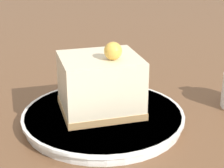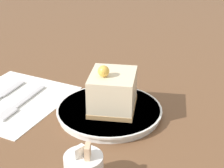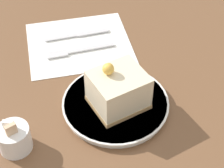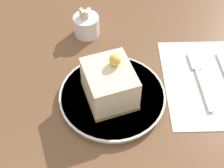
{
  "view_description": "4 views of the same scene",
  "coord_description": "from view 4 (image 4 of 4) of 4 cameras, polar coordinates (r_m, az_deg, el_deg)",
  "views": [
    {
      "loc": [
        0.42,
        -0.05,
        0.24
      ],
      "look_at": [
        -0.01,
        -0.03,
        0.06
      ],
      "focal_mm": 60.0,
      "sensor_mm": 36.0,
      "label": 1
    },
    {
      "loc": [
        -0.27,
        0.58,
        0.4
      ],
      "look_at": [
        -0.03,
        -0.04,
        0.07
      ],
      "focal_mm": 60.0,
      "sensor_mm": 36.0,
      "label": 2
    },
    {
      "loc": [
        -0.52,
        0.13,
        0.57
      ],
      "look_at": [
        -0.03,
        -0.03,
        0.07
      ],
      "focal_mm": 60.0,
      "sensor_mm": 36.0,
      "label": 3
    },
    {
      "loc": [
        -0.07,
        -0.41,
        0.52
      ],
      "look_at": [
        -0.03,
        -0.04,
        0.05
      ],
      "focal_mm": 50.0,
      "sensor_mm": 36.0,
      "label": 4
    }
  ],
  "objects": [
    {
      "name": "plate",
      "position": [
        0.64,
        0.07,
        -2.27
      ],
      "size": [
        0.22,
        0.22,
        0.02
      ],
      "color": "silver",
      "rests_on": "ground_plane"
    },
    {
      "name": "napkin",
      "position": [
        0.71,
        18.19,
        0.48
      ],
      "size": [
        0.24,
        0.26,
        0.0
      ],
      "rotation": [
        0.0,
        0.0,
        -0.09
      ],
      "color": "white",
      "rests_on": "ground_plane"
    },
    {
      "name": "fork",
      "position": [
        0.7,
        15.6,
        1.57
      ],
      "size": [
        0.02,
        0.16,
        0.0
      ],
      "rotation": [
        0.0,
        0.0,
        -0.04
      ],
      "color": "silver",
      "rests_on": "napkin"
    },
    {
      "name": "cake_slice",
      "position": [
        0.6,
        -0.45,
        0.03
      ],
      "size": [
        0.11,
        0.12,
        0.1
      ],
      "rotation": [
        0.0,
        0.0,
        0.21
      ],
      "color": "#AD8451",
      "rests_on": "plate"
    },
    {
      "name": "sugar_bowl",
      "position": [
        0.77,
        -4.7,
        10.67
      ],
      "size": [
        0.06,
        0.06,
        0.07
      ],
      "color": "white",
      "rests_on": "ground_plane"
    },
    {
      "name": "ground_plane",
      "position": [
        0.67,
        2.12,
        -0.01
      ],
      "size": [
        4.0,
        4.0,
        0.0
      ],
      "primitive_type": "plane",
      "color": "brown"
    }
  ]
}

